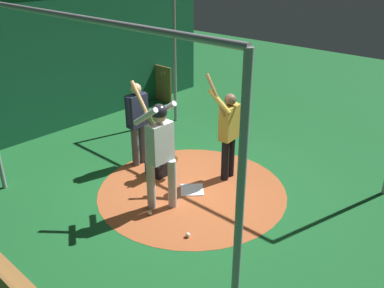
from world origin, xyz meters
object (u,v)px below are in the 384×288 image
at_px(catcher, 160,158).
at_px(umpire, 138,120).
at_px(visitor, 229,131).
at_px(baseball_1, 150,213).
at_px(home_plate, 192,190).
at_px(batter, 160,146).
at_px(baseball_0, 188,235).
at_px(bat_rack, 160,84).

distance_m(catcher, umpire, 0.91).
bearing_deg(visitor, baseball_1, -100.65).
height_order(home_plate, visitor, visitor).
bearing_deg(home_plate, visitor, 78.06).
bearing_deg(baseball_1, batter, 97.10).
bearing_deg(visitor, batter, -103.02).
height_order(umpire, baseball_1, umpire).
xyz_separation_m(visitor, baseball_0, (0.72, -1.90, -0.95)).
relative_size(batter, umpire, 1.27).
bearing_deg(baseball_0, bat_rack, 139.86).
height_order(bat_rack, baseball_0, bat_rack).
bearing_deg(umpire, batter, -28.54).
relative_size(bat_rack, baseball_1, 14.20).
relative_size(visitor, baseball_1, 28.10).
distance_m(catcher, visitor, 1.45).
bearing_deg(catcher, bat_rack, 136.29).
distance_m(home_plate, visitor, 1.30).
distance_m(home_plate, bat_rack, 5.28).
xyz_separation_m(batter, baseball_0, (0.92, -0.32, -1.12)).
distance_m(home_plate, baseball_0, 1.40).
bearing_deg(bat_rack, batter, -43.58).
xyz_separation_m(home_plate, bat_rack, (-4.18, 3.20, 0.48)).
relative_size(home_plate, batter, 0.19).
bearing_deg(baseball_1, catcher, 128.69).
xyz_separation_m(batter, catcher, (-0.84, 0.79, -0.80)).
relative_size(home_plate, baseball_0, 5.68).
xyz_separation_m(batter, bat_rack, (-4.15, 3.95, -0.67)).
xyz_separation_m(catcher, visitor, (1.04, 0.79, 0.63)).
bearing_deg(baseball_1, umpire, 143.80).
xyz_separation_m(batter, visitor, (0.20, 1.58, -0.16)).
xyz_separation_m(catcher, baseball_0, (1.76, -1.11, -0.32)).
distance_m(baseball_0, baseball_1, 0.88).
bearing_deg(home_plate, baseball_1, -89.38).
bearing_deg(bat_rack, home_plate, -37.42).
height_order(batter, baseball_1, batter).
bearing_deg(batter, umpire, 151.46).
xyz_separation_m(home_plate, batter, (-0.03, -0.75, 1.15)).
distance_m(batter, baseball_0, 1.48).
bearing_deg(bat_rack, baseball_1, -45.49).
xyz_separation_m(umpire, baseball_1, (1.55, -1.14, -0.93)).
bearing_deg(bat_rack, catcher, -43.71).
distance_m(visitor, baseball_1, 2.12).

